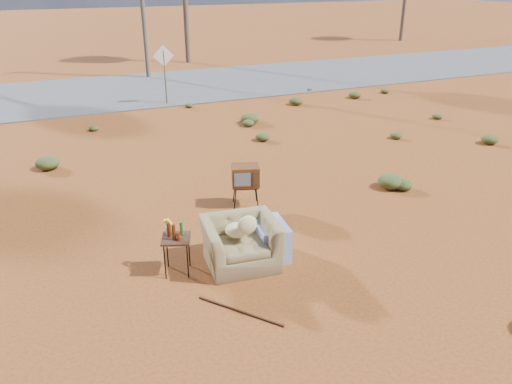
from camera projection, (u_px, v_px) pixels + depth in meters
name	position (u px, v px, depth m)	size (l,w,h in m)	color
ground	(256.00, 270.00, 8.46)	(140.00, 140.00, 0.00)	brown
highway	(114.00, 91.00, 21.03)	(140.00, 7.00, 0.04)	#565659
armchair	(246.00, 236.00, 8.52)	(1.55, 0.95, 1.08)	olive
tv_unit	(245.00, 176.00, 10.53)	(0.68, 0.61, 0.92)	black
side_table	(174.00, 236.00, 8.16)	(0.59, 0.59, 0.94)	#3C2316
rusty_bar	(240.00, 311.00, 7.42)	(0.04, 0.04, 1.45)	#4F2B15
road_sign	(164.00, 64.00, 18.46)	(0.78, 0.06, 2.19)	brown
scrub_patch	(150.00, 179.00, 11.80)	(17.49, 8.07, 0.33)	#424F22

